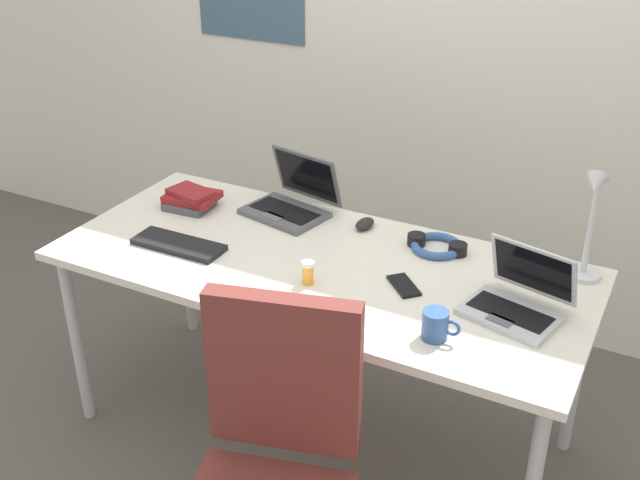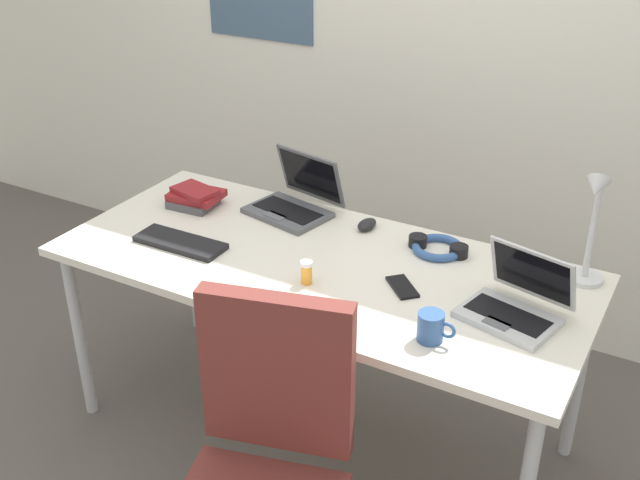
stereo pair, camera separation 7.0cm
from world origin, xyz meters
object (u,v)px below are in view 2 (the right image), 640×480
at_px(coffee_mug, 431,327).
at_px(book_stack, 195,197).
at_px(laptop_by_keyboard, 515,304).
at_px(pill_bottle, 307,272).
at_px(external_keyboard, 180,242).
at_px(computer_mouse, 367,224).
at_px(desk_lamp, 591,229).
at_px(headphones, 438,247).
at_px(cell_phone, 402,287).
at_px(laptop_front_right, 295,201).

bearing_deg(coffee_mug, book_stack, 161.12).
xyz_separation_m(laptop_by_keyboard, pill_bottle, (-0.63, -0.14, -0.00)).
distance_m(external_keyboard, computer_mouse, 0.67).
xyz_separation_m(external_keyboard, pill_bottle, (0.51, -0.01, 0.03)).
bearing_deg(pill_bottle, desk_lamp, 28.77).
bearing_deg(headphones, book_stack, -173.05).
xyz_separation_m(laptop_by_keyboard, book_stack, (-1.30, 0.15, -0.00)).
xyz_separation_m(headphones, pill_bottle, (-0.29, -0.40, 0.03)).
distance_m(computer_mouse, headphones, 0.29).
distance_m(cell_phone, coffee_mug, 0.29).
bearing_deg(desk_lamp, computer_mouse, 178.69).
xyz_separation_m(external_keyboard, book_stack, (-0.15, 0.28, 0.03)).
bearing_deg(headphones, external_keyboard, -153.53).
distance_m(pill_bottle, book_stack, 0.73).
height_order(laptop_front_right, book_stack, laptop_front_right).
xyz_separation_m(desk_lamp, computer_mouse, (-0.77, 0.02, -0.18)).
xyz_separation_m(desk_lamp, pill_bottle, (-0.77, -0.42, -0.16)).
relative_size(cell_phone, pill_bottle, 1.72).
relative_size(laptop_by_keyboard, pill_bottle, 4.10).
bearing_deg(cell_phone, desk_lamp, -13.83).
relative_size(desk_lamp, laptop_by_keyboard, 1.24).
distance_m(laptop_front_right, pill_bottle, 0.53).
bearing_deg(laptop_front_right, laptop_by_keyboard, -17.34).
xyz_separation_m(desk_lamp, coffee_mug, (-0.30, -0.52, -0.15)).
bearing_deg(desk_lamp, headphones, -177.94).
bearing_deg(cell_phone, pill_bottle, 157.66).
distance_m(laptop_front_right, book_stack, 0.39).
distance_m(computer_mouse, cell_phone, 0.43).
bearing_deg(laptop_by_keyboard, cell_phone, -176.82).
bearing_deg(desk_lamp, laptop_front_right, 179.42).
bearing_deg(cell_phone, external_keyboard, 142.66).
bearing_deg(cell_phone, computer_mouse, 85.97).
xyz_separation_m(external_keyboard, coffee_mug, (0.98, -0.10, 0.03)).
distance_m(desk_lamp, external_keyboard, 1.36).
bearing_deg(headphones, pill_bottle, -125.34).
distance_m(external_keyboard, coffee_mug, 0.98).
height_order(book_stack, coffee_mug, coffee_mug).
xyz_separation_m(headphones, coffee_mug, (0.18, -0.50, 0.03)).
xyz_separation_m(desk_lamp, headphones, (-0.48, -0.02, -0.18)).
xyz_separation_m(pill_bottle, coffee_mug, (0.46, -0.10, 0.00)).
bearing_deg(cell_phone, laptop_front_right, 106.34).
distance_m(laptop_front_right, computer_mouse, 0.30).
distance_m(external_keyboard, headphones, 0.89).
xyz_separation_m(laptop_front_right, headphones, (0.59, -0.03, -0.03)).
height_order(external_keyboard, coffee_mug, coffee_mug).
height_order(external_keyboard, headphones, headphones).
distance_m(external_keyboard, pill_bottle, 0.52).
height_order(laptop_by_keyboard, laptop_front_right, laptop_front_right).
xyz_separation_m(computer_mouse, cell_phone, (0.28, -0.32, -0.01)).
bearing_deg(pill_bottle, book_stack, 156.61).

